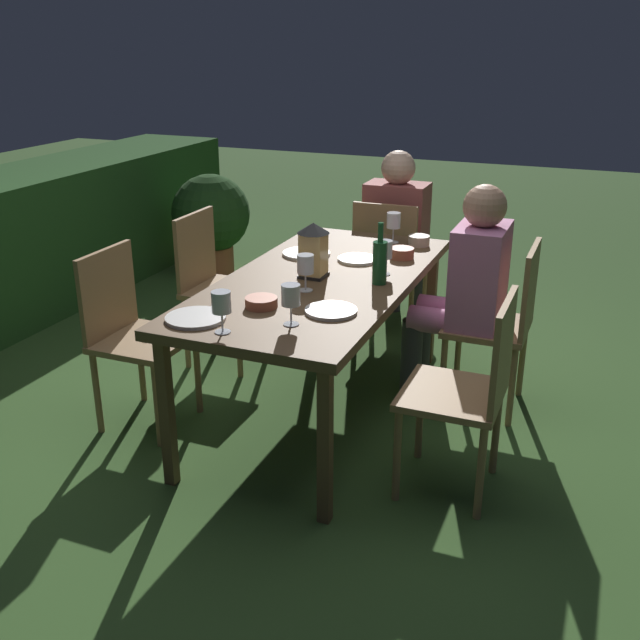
{
  "coord_description": "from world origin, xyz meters",
  "views": [
    {
      "loc": [
        -3.12,
        -1.26,
        1.82
      ],
      "look_at": [
        0.0,
        0.0,
        0.51
      ],
      "focal_mm": 41.62,
      "sensor_mm": 36.0,
      "label": 1
    }
  ],
  "objects_px": {
    "plate_a": "(358,259)",
    "bowl_salad": "(261,302)",
    "wine_glass_b": "(221,304)",
    "chair_side_right_b": "(215,281)",
    "plate_c": "(331,311)",
    "chair_side_left_a": "(470,386)",
    "chair_side_right_a": "(131,329)",
    "potted_plant_by_hedge": "(211,219)",
    "chair_side_left_b": "(502,319)",
    "wine_glass_d": "(394,222)",
    "dining_table": "(320,289)",
    "plate_d": "(306,253)",
    "person_in_rust": "(399,230)",
    "wine_glass_e": "(384,251)",
    "plate_b": "(196,318)",
    "bowl_olives": "(402,253)",
    "chair_head_far": "(389,261)",
    "bowl_bread": "(419,240)",
    "wine_glass_a": "(305,266)",
    "lantern_centerpiece": "(313,247)",
    "wine_glass_c": "(291,297)",
    "person_in_pink": "(466,286)",
    "green_bottle_on_table": "(380,261)"
  },
  "relations": [
    {
      "from": "plate_a",
      "to": "bowl_salad",
      "type": "relative_size",
      "value": 1.48
    },
    {
      "from": "wine_glass_b",
      "to": "chair_side_right_b",
      "type": "bearing_deg",
      "value": 31.41
    },
    {
      "from": "wine_glass_b",
      "to": "bowl_salad",
      "type": "distance_m",
      "value": 0.33
    },
    {
      "from": "plate_c",
      "to": "bowl_salad",
      "type": "distance_m",
      "value": 0.3
    },
    {
      "from": "chair_side_left_a",
      "to": "plate_a",
      "type": "xyz_separation_m",
      "value": [
        0.74,
        0.74,
        0.25
      ]
    },
    {
      "from": "chair_side_right_b",
      "to": "chair_side_right_a",
      "type": "xyz_separation_m",
      "value": [
        -0.81,
        0.0,
        0.0
      ]
    },
    {
      "from": "plate_a",
      "to": "potted_plant_by_hedge",
      "type": "height_order",
      "value": "potted_plant_by_hedge"
    },
    {
      "from": "chair_side_left_b",
      "to": "potted_plant_by_hedge",
      "type": "xyz_separation_m",
      "value": [
        1.36,
        2.44,
        -0.01
      ]
    },
    {
      "from": "wine_glass_b",
      "to": "wine_glass_d",
      "type": "bearing_deg",
      "value": -8.76
    },
    {
      "from": "wine_glass_d",
      "to": "bowl_salad",
      "type": "distance_m",
      "value": 1.23
    },
    {
      "from": "chair_side_right_b",
      "to": "plate_a",
      "type": "height_order",
      "value": "chair_side_right_b"
    },
    {
      "from": "dining_table",
      "to": "chair_side_right_a",
      "type": "relative_size",
      "value": 2.06
    },
    {
      "from": "chair_side_right_a",
      "to": "plate_d",
      "type": "height_order",
      "value": "chair_side_right_a"
    },
    {
      "from": "person_in_rust",
      "to": "chair_side_left_a",
      "type": "distance_m",
      "value": 1.93
    },
    {
      "from": "chair_side_right_b",
      "to": "wine_glass_e",
      "type": "xyz_separation_m",
      "value": [
        -0.24,
        -1.08,
        0.36
      ]
    },
    {
      "from": "plate_c",
      "to": "chair_side_left_b",
      "type": "bearing_deg",
      "value": -36.15
    },
    {
      "from": "plate_b",
      "to": "bowl_olives",
      "type": "relative_size",
      "value": 1.99
    },
    {
      "from": "chair_head_far",
      "to": "bowl_bread",
      "type": "distance_m",
      "value": 0.57
    },
    {
      "from": "wine_glass_d",
      "to": "chair_side_right_a",
      "type": "bearing_deg",
      "value": 139.92
    },
    {
      "from": "chair_side_left_a",
      "to": "plate_d",
      "type": "xyz_separation_m",
      "value": [
        0.74,
        1.03,
        0.25
      ]
    },
    {
      "from": "wine_glass_a",
      "to": "wine_glass_d",
      "type": "relative_size",
      "value": 1.0
    },
    {
      "from": "plate_a",
      "to": "lantern_centerpiece",
      "type": "bearing_deg",
      "value": 162.38
    },
    {
      "from": "wine_glass_a",
      "to": "dining_table",
      "type": "bearing_deg",
      "value": 3.13
    },
    {
      "from": "wine_glass_e",
      "to": "lantern_centerpiece",
      "type": "bearing_deg",
      "value": 118.85
    },
    {
      "from": "lantern_centerpiece",
      "to": "plate_d",
      "type": "bearing_deg",
      "value": 27.94
    },
    {
      "from": "chair_side_left_a",
      "to": "person_in_rust",
      "type": "bearing_deg",
      "value": 25.12
    },
    {
      "from": "wine_glass_b",
      "to": "plate_b",
      "type": "bearing_deg",
      "value": 64.73
    },
    {
      "from": "person_in_rust",
      "to": "plate_b",
      "type": "distance_m",
      "value": 2.06
    },
    {
      "from": "wine_glass_d",
      "to": "plate_c",
      "type": "distance_m",
      "value": 1.16
    },
    {
      "from": "wine_glass_c",
      "to": "chair_side_right_a",
      "type": "bearing_deg",
      "value": 77.74
    },
    {
      "from": "wine_glass_a",
      "to": "bowl_olives",
      "type": "height_order",
      "value": "wine_glass_a"
    },
    {
      "from": "chair_side_left_b",
      "to": "wine_glass_b",
      "type": "distance_m",
      "value": 1.54
    },
    {
      "from": "dining_table",
      "to": "wine_glass_c",
      "type": "height_order",
      "value": "wine_glass_c"
    },
    {
      "from": "person_in_rust",
      "to": "chair_side_left_b",
      "type": "bearing_deg",
      "value": -138.89
    },
    {
      "from": "plate_d",
      "to": "wine_glass_c",
      "type": "bearing_deg",
      "value": -160.45
    },
    {
      "from": "chair_side_left_b",
      "to": "person_in_pink",
      "type": "distance_m",
      "value": 0.25
    },
    {
      "from": "chair_side_left_a",
      "to": "bowl_bread",
      "type": "height_order",
      "value": "chair_side_left_a"
    },
    {
      "from": "plate_b",
      "to": "plate_c",
      "type": "distance_m",
      "value": 0.56
    },
    {
      "from": "chair_side_left_b",
      "to": "bowl_salad",
      "type": "relative_size",
      "value": 6.24
    },
    {
      "from": "chair_side_right_a",
      "to": "chair_side_left_a",
      "type": "xyz_separation_m",
      "value": [
        0.0,
        -1.63,
        0.0
      ]
    },
    {
      "from": "green_bottle_on_table",
      "to": "wine_glass_e",
      "type": "xyz_separation_m",
      "value": [
        0.14,
        0.02,
        0.01
      ]
    },
    {
      "from": "lantern_centerpiece",
      "to": "person_in_rust",
      "type": "bearing_deg",
      "value": -1.44
    },
    {
      "from": "wine_glass_e",
      "to": "plate_d",
      "type": "distance_m",
      "value": 0.52
    },
    {
      "from": "wine_glass_d",
      "to": "plate_a",
      "type": "bearing_deg",
      "value": 170.57
    },
    {
      "from": "person_in_rust",
      "to": "wine_glass_c",
      "type": "distance_m",
      "value": 1.96
    },
    {
      "from": "chair_side_right_a",
      "to": "chair_side_left_a",
      "type": "relative_size",
      "value": 1.0
    },
    {
      "from": "chair_side_right_a",
      "to": "dining_table",
      "type": "bearing_deg",
      "value": -63.74
    },
    {
      "from": "chair_side_left_b",
      "to": "wine_glass_e",
      "type": "distance_m",
      "value": 0.7
    },
    {
      "from": "chair_side_right_a",
      "to": "plate_c",
      "type": "distance_m",
      "value": 1.06
    },
    {
      "from": "green_bottle_on_table",
      "to": "wine_glass_c",
      "type": "height_order",
      "value": "green_bottle_on_table"
    }
  ]
}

